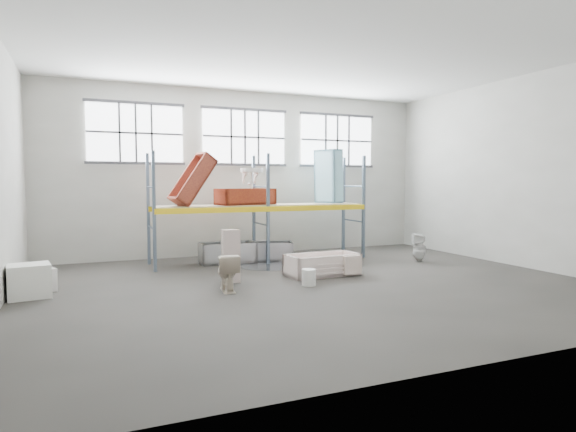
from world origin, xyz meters
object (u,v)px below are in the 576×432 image
steel_tub_left (228,253)px  rust_tub_flat (245,197)px  blue_tub_upright (329,177)px  bathtub_beige (322,265)px  toilet_white (419,247)px  toilet_beige (227,272)px  steel_tub_right (268,251)px  carton_near (29,281)px  bucket (309,277)px  cistern_tall (231,256)px

steel_tub_left → rust_tub_flat: size_ratio=0.95×
steel_tub_left → blue_tub_upright: 3.86m
bathtub_beige → toilet_white: 3.53m
toilet_beige → steel_tub_right: bearing=-115.9°
carton_near → steel_tub_left: bearing=27.9°
toilet_beige → bucket: bearing=-179.5°
steel_tub_left → cistern_tall: bearing=-104.1°
bucket → carton_near: carton_near is taller
cistern_tall → steel_tub_right: 3.24m
toilet_white → blue_tub_upright: size_ratio=0.49×
toilet_white → steel_tub_right: toilet_white is taller
rust_tub_flat → steel_tub_right: bearing=-1.2°
steel_tub_right → rust_tub_flat: 1.70m
bathtub_beige → toilet_beige: toilet_beige is taller
toilet_beige → rust_tub_flat: rust_tub_flat is taller
rust_tub_flat → bucket: bearing=-85.9°
toilet_white → steel_tub_right: 4.28m
cistern_tall → carton_near: size_ratio=1.57×
bathtub_beige → toilet_beige: 2.67m
steel_tub_left → bucket: bearing=-77.4°
toilet_white → carton_near: 9.70m
toilet_beige → blue_tub_upright: 5.87m
toilet_beige → carton_near: 3.81m
blue_tub_upright → bucket: (-2.42, -3.76, -2.22)m
bathtub_beige → steel_tub_left: size_ratio=1.14×
bathtub_beige → rust_tub_flat: rust_tub_flat is taller
bucket → carton_near: 5.57m
bathtub_beige → blue_tub_upright: 3.91m
toilet_white → rust_tub_flat: 5.09m
toilet_beige → blue_tub_upright: (4.18, 3.59, 2.01)m
toilet_white → steel_tub_left: 5.37m
bathtub_beige → carton_near: size_ratio=2.31×
steel_tub_right → carton_near: bearing=-156.9°
steel_tub_right → toilet_beige: bearing=-122.2°
bathtub_beige → steel_tub_left: steel_tub_left is taller
rust_tub_flat → blue_tub_upright: size_ratio=0.99×
cistern_tall → rust_tub_flat: bearing=68.8°
steel_tub_left → bucket: steel_tub_left is taller
steel_tub_left → carton_near: bearing=-152.1°
cistern_tall → carton_near: bearing=-178.8°
carton_near → cistern_tall: bearing=-1.9°
rust_tub_flat → carton_near: 5.96m
toilet_beige → steel_tub_right: size_ratio=0.55×
steel_tub_left → rust_tub_flat: 1.63m
bathtub_beige → bucket: size_ratio=4.92×
blue_tub_upright → bucket: size_ratio=4.59×
steel_tub_left → rust_tub_flat: (0.54, 0.05, 1.54)m
steel_tub_right → bucket: size_ratio=3.97×
cistern_tall → toilet_white: 5.74m
cistern_tall → steel_tub_right: size_ratio=0.84×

